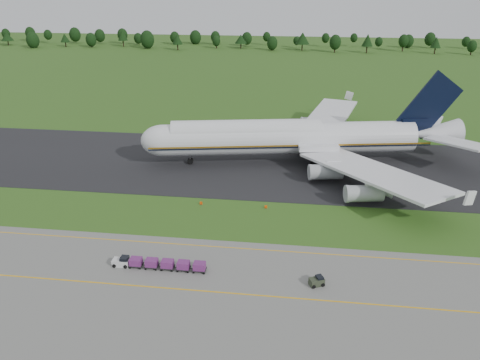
# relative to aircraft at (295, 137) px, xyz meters

# --- Properties ---
(ground) EXTENTS (600.00, 600.00, 0.00)m
(ground) POSITION_rel_aircraft_xyz_m (-7.56, -31.15, -6.17)
(ground) COLOR #2C5318
(ground) RESTS_ON ground
(apron) EXTENTS (300.00, 52.00, 0.06)m
(apron) POSITION_rel_aircraft_xyz_m (-7.56, -65.15, -6.14)
(apron) COLOR slate
(apron) RESTS_ON ground
(taxiway) EXTENTS (300.00, 40.00, 0.08)m
(taxiway) POSITION_rel_aircraft_xyz_m (-7.56, -3.15, -6.13)
(taxiway) COLOR black
(taxiway) RESTS_ON ground
(apron_markings) EXTENTS (300.00, 30.20, 0.01)m
(apron_markings) POSITION_rel_aircraft_xyz_m (-7.56, -58.13, -6.11)
(apron_markings) COLOR #E7A80D
(apron_markings) RESTS_ON apron
(tree_line) EXTENTS (527.46, 22.21, 10.98)m
(tree_line) POSITION_rel_aircraft_xyz_m (-27.26, 189.09, -0.37)
(tree_line) COLOR black
(tree_line) RESTS_ON ground
(aircraft) EXTENTS (77.28, 73.80, 21.62)m
(aircraft) POSITION_rel_aircraft_xyz_m (0.00, 0.00, 0.00)
(aircraft) COLOR silver
(aircraft) RESTS_ON ground
(baggage_train) EXTENTS (14.59, 1.55, 1.49)m
(baggage_train) POSITION_rel_aircraft_xyz_m (-19.71, -48.42, -5.31)
(baggage_train) COLOR silver
(baggage_train) RESTS_ON apron
(utility_cart) EXTENTS (2.38, 1.98, 1.13)m
(utility_cart) POSITION_rel_aircraft_xyz_m (4.26, -49.71, -5.56)
(utility_cart) COLOR #2C3424
(utility_cart) RESTS_ON apron
(edge_markers) EXTENTS (13.25, 0.30, 0.60)m
(edge_markers) POSITION_rel_aircraft_xyz_m (-11.22, -25.95, -5.90)
(edge_markers) COLOR #FF4808
(edge_markers) RESTS_ON ground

